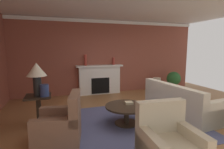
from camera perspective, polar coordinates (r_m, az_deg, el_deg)
The scene contains 18 objects.
ground_plane at distance 4.78m, azimuth 8.27°, elevation -13.38°, with size 9.19×9.19×0.00m, color olive.
wall_fireplace at distance 7.14m, azimuth -1.71°, elevation 5.66°, with size 7.67×0.12×2.87m, color brown.
ceiling_panel at distance 4.85m, azimuth 7.36°, elevation 21.77°, with size 7.67×6.23×0.06m, color white.
crown_moulding at distance 7.13m, azimuth -1.57°, elevation 16.56°, with size 7.67×0.08×0.12m, color white.
area_rug at distance 4.37m, azimuth 4.64°, elevation -15.40°, with size 3.32×2.77×0.01m, color #4C517A.
fireplace at distance 6.95m, azimuth -3.98°, elevation -1.85°, with size 1.80×0.35×1.13m.
sofa at distance 5.16m, azimuth 20.87°, elevation -8.73°, with size 1.07×2.17×0.85m.
armchair_near_window at distance 3.58m, azimuth -16.17°, elevation -15.97°, with size 0.94×0.94×0.95m.
armchair_facing_fireplace at distance 2.97m, azimuth 17.80°, elevation -21.44°, with size 0.85×0.85×0.95m.
coffee_table at distance 4.25m, azimuth 4.69°, elevation -11.32°, with size 1.00×1.00×0.45m.
side_table at distance 4.51m, azimuth -22.40°, elevation -9.91°, with size 0.56×0.56×0.70m.
table_lamp at distance 4.33m, azimuth -23.00°, elevation 0.53°, with size 0.44×0.44×0.75m.
vase_mantel_right at distance 6.96m, azimuth 0.47°, elevation 4.31°, with size 0.10×0.10×0.29m, color #9E3328.
vase_mantel_left at distance 6.70m, azimuth -8.53°, elevation 4.60°, with size 0.10×0.10×0.41m, color #9E3328.
vase_tall_corner at distance 7.64m, azimuth 14.08°, elevation -3.10°, with size 0.32×0.32×0.57m, color beige.
vase_on_side_table at distance 4.27m, azimuth -20.83°, elevation -4.77°, with size 0.19×0.19×0.27m, color navy.
book_red_cover at distance 4.33m, azimuth 5.38°, elevation -8.99°, with size 0.18×0.17×0.05m, color tan.
potted_plant at distance 7.70m, azimuth 19.13°, elevation -1.66°, with size 0.56×0.56×0.83m.
Camera 1 is at (-1.99, -3.98, 1.76)m, focal length 28.54 mm.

